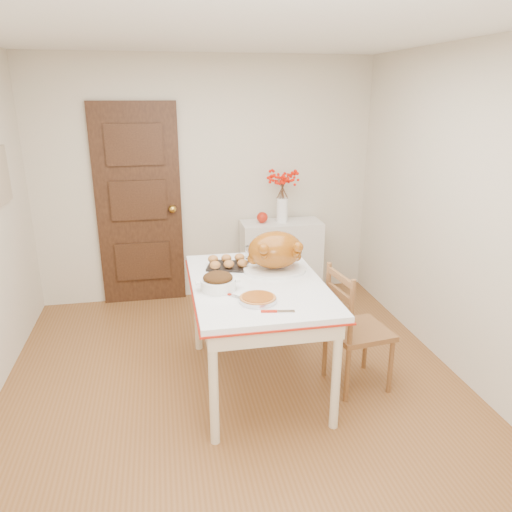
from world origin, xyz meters
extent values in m
cube|color=brown|center=(0.00, 0.00, 0.00)|extent=(3.50, 4.00, 0.00)
cube|color=white|center=(0.00, 0.00, 2.50)|extent=(3.50, 4.00, 0.00)
cube|color=beige|center=(0.00, 2.00, 1.25)|extent=(3.50, 0.00, 2.50)
cube|color=beige|center=(0.00, -2.00, 1.25)|extent=(3.50, 0.00, 2.50)
cube|color=beige|center=(1.75, 0.00, 1.25)|extent=(0.00, 4.00, 2.50)
cube|color=black|center=(-0.70, 1.97, 1.03)|extent=(0.85, 0.06, 2.06)
cube|color=tan|center=(-1.73, 1.20, 1.50)|extent=(0.03, 0.35, 0.45)
cube|color=silver|center=(0.75, 1.78, 0.42)|extent=(0.84, 0.37, 0.84)
sphere|color=#AB1C0C|center=(0.55, 1.78, 0.90)|extent=(0.12, 0.12, 0.12)
cylinder|color=brown|center=(0.10, -0.19, 0.86)|extent=(0.25, 0.25, 0.05)
cylinder|color=white|center=(0.21, 0.68, 0.89)|extent=(0.08, 0.08, 0.11)
camera|label=1|loc=(-0.47, -3.05, 2.13)|focal=34.30mm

